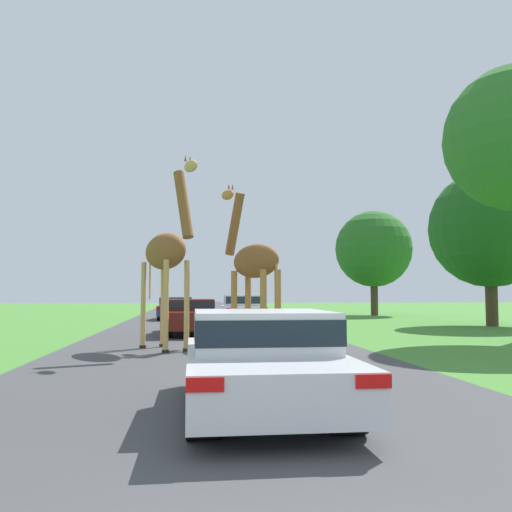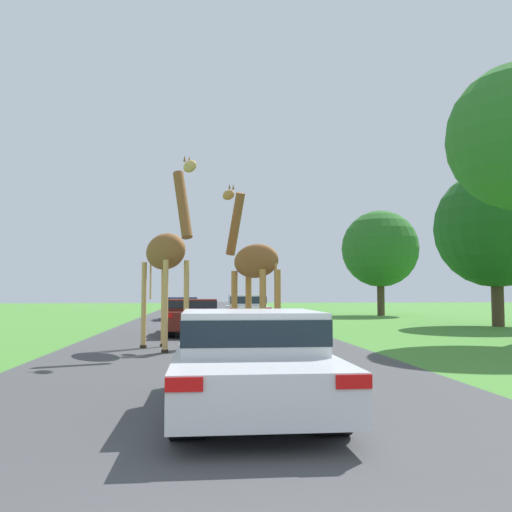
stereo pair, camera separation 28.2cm
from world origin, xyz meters
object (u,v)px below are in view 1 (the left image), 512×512
Objects in this scene: car_lead_maroon at (261,357)px; car_queue_right at (190,315)px; giraffe_companion at (167,252)px; giraffe_near_road at (253,265)px; tree_left_edge at (374,249)px; car_far_ahead at (243,309)px; car_queue_left at (176,308)px; tree_mid_field at (489,228)px.

car_queue_right is at bearing 94.14° from car_lead_maroon.
giraffe_companion is 1.06× the size of car_queue_right.
giraffe_near_road is 23.20m from tree_left_edge.
car_queue_left is at bearing 122.63° from car_far_ahead.
car_lead_maroon is 0.60× the size of tree_left_edge.
car_lead_maroon is 0.89× the size of car_queue_right.
tree_left_edge is (10.60, 20.52, 2.20)m from giraffe_near_road.
car_queue_left is 1.03× the size of car_far_ahead.
tree_mid_field is at bearing 6.48° from giraffe_near_road.
giraffe_companion is at bearing -105.21° from car_far_ahead.
tree_left_edge reaches higher than giraffe_near_road.
car_far_ahead is at bearing 57.31° from giraffe_near_road.
car_lead_maroon is at bearing -94.65° from car_far_ahead.
car_lead_maroon is 0.58× the size of tree_mid_field.
tree_mid_field is at bearing 52.08° from car_lead_maroon.
car_queue_left is at bearing 94.21° from car_queue_right.
car_queue_right is 0.67× the size of tree_left_edge.
car_queue_right is (-1.74, 5.29, -1.59)m from giraffe_near_road.
car_far_ahead reaches higher than car_queue_right.
car_lead_maroon is at bearing -85.83° from car_queue_left.
tree_left_edge is at bearing -149.90° from giraffe_companion.
car_queue_left is (-2.56, 16.45, -1.61)m from giraffe_near_road.
car_far_ahead is at bearing 67.09° from car_queue_right.
tree_mid_field is (13.73, 3.18, 3.80)m from car_queue_right.
car_lead_maroon is 24.45m from car_queue_left.
tree_left_edge reaches higher than car_queue_right.
car_far_ahead is at bearing 166.13° from tree_mid_field.
tree_mid_field is at bearing -83.40° from tree_left_edge.
giraffe_near_road is at bearing -144.77° from tree_mid_field.
giraffe_near_road is at bearing -117.33° from tree_left_edge.
giraffe_companion is 16.85m from car_queue_left.
car_far_ahead is 12.15m from tree_mid_field.
car_queue_left is at bearing 151.26° from tree_mid_field.
tree_left_edge is at bearing 17.15° from car_queue_left.
car_lead_maroon is (1.58, -7.65, -1.92)m from giraffe_companion.
car_far_ahead is at bearing -133.19° from giraffe_companion.
giraffe_companion is 8.04m from car_lead_maroon.
car_queue_right is 1.18× the size of car_far_ahead.
tree_left_edge reaches higher than giraffe_companion.
car_queue_left is (-0.82, 11.16, -0.02)m from car_queue_right.
giraffe_companion reaches higher than car_queue_right.
car_queue_left is (-1.78, 24.39, -0.01)m from car_lead_maroon.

